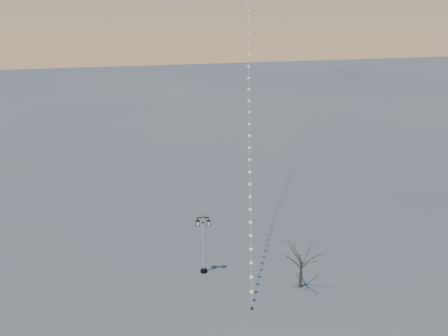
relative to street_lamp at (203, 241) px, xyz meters
name	(u,v)px	position (x,y,z in m)	size (l,w,h in m)	color
ground	(220,299)	(0.41, -3.76, -2.82)	(300.00, 300.00, 0.00)	#414242
street_lamp	(203,241)	(0.00, 0.00, 0.00)	(1.27, 0.62, 5.09)	black
bare_tree	(302,255)	(6.71, -3.89, 0.01)	(2.45, 2.45, 4.07)	#3B3328
kite_train	(249,37)	(6.96, 10.56, 14.91)	(9.93, 32.61, 35.70)	black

